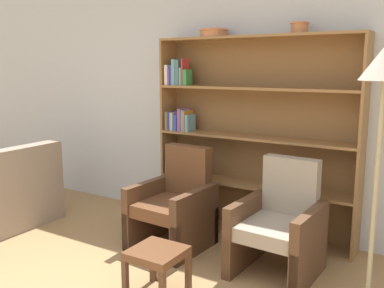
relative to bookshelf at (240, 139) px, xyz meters
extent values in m
cube|color=silver|center=(0.11, 0.16, 0.40)|extent=(12.00, 0.06, 2.75)
cube|color=olive|center=(-0.86, -0.03, 0.02)|extent=(0.02, 0.30, 2.00)
cube|color=olive|center=(1.18, -0.03, 0.02)|extent=(0.02, 0.30, 2.00)
cube|color=olive|center=(0.16, -0.03, 1.01)|extent=(2.02, 0.30, 0.02)
cube|color=olive|center=(0.16, -0.03, -0.97)|extent=(2.02, 0.30, 0.03)
cube|color=brown|center=(0.16, 0.12, 0.02)|extent=(2.02, 0.01, 2.00)
cube|color=black|center=(-0.82, -0.10, -0.87)|extent=(0.03, 0.12, 0.17)
cube|color=white|center=(-0.79, -0.09, -0.81)|extent=(0.02, 0.13, 0.28)
cube|color=#7F6B4C|center=(-0.77, -0.07, -0.83)|extent=(0.02, 0.17, 0.24)
cube|color=gold|center=(-0.74, -0.08, -0.82)|extent=(0.03, 0.16, 0.26)
cube|color=#B2A899|center=(-0.70, -0.08, -0.84)|extent=(0.04, 0.15, 0.23)
cube|color=#7F6B4C|center=(-0.66, -0.10, -0.85)|extent=(0.02, 0.12, 0.20)
cube|color=#669EB2|center=(-0.63, -0.07, -0.82)|extent=(0.02, 0.18, 0.26)
cube|color=#994C99|center=(-0.60, -0.08, -0.87)|extent=(0.03, 0.16, 0.17)
cube|color=#388C47|center=(-0.57, -0.08, -0.87)|extent=(0.02, 0.16, 0.17)
cube|color=olive|center=(0.16, -0.03, -0.45)|extent=(2.02, 0.30, 0.02)
cube|color=#669EB2|center=(-0.81, -0.09, -0.35)|extent=(0.04, 0.14, 0.19)
cube|color=black|center=(-0.77, -0.07, -0.31)|extent=(0.02, 0.18, 0.27)
cube|color=#334CB2|center=(-0.73, -0.08, -0.30)|extent=(0.04, 0.15, 0.28)
cube|color=gold|center=(-0.70, -0.06, -0.34)|extent=(0.02, 0.19, 0.21)
cube|color=#388C47|center=(-0.66, -0.09, -0.31)|extent=(0.04, 0.13, 0.27)
cube|color=red|center=(-0.62, -0.08, -0.33)|extent=(0.02, 0.15, 0.22)
cube|color=#7F6B4C|center=(-0.58, -0.06, -0.34)|extent=(0.04, 0.19, 0.20)
cube|color=#388C47|center=(-0.55, -0.08, -0.34)|extent=(0.02, 0.15, 0.21)
cube|color=#334CB2|center=(-0.52, -0.09, -0.36)|extent=(0.04, 0.13, 0.17)
cube|color=white|center=(-0.48, -0.10, -0.35)|extent=(0.02, 0.12, 0.18)
cube|color=gold|center=(-0.45, -0.07, -0.36)|extent=(0.04, 0.18, 0.17)
cube|color=olive|center=(0.16, -0.03, 0.03)|extent=(2.02, 0.30, 0.02)
cube|color=#7F6B4C|center=(-0.82, -0.09, 0.15)|extent=(0.03, 0.13, 0.20)
cube|color=#334CB2|center=(-0.79, -0.07, 0.14)|extent=(0.02, 0.18, 0.20)
cube|color=#B2A899|center=(-0.75, -0.06, 0.14)|extent=(0.04, 0.20, 0.20)
cube|color=#334CB2|center=(-0.70, -0.07, 0.13)|extent=(0.04, 0.18, 0.18)
cube|color=#994C99|center=(-0.65, -0.07, 0.17)|extent=(0.04, 0.18, 0.24)
cube|color=#669EB2|center=(-0.61, -0.08, 0.16)|extent=(0.02, 0.15, 0.23)
cube|color=orange|center=(-0.59, -0.06, 0.15)|extent=(0.02, 0.19, 0.22)
cube|color=#669EB2|center=(-0.56, -0.07, 0.14)|extent=(0.04, 0.17, 0.18)
cube|color=olive|center=(0.16, -0.03, 0.52)|extent=(2.02, 0.30, 0.02)
cube|color=white|center=(-0.81, -0.07, 0.64)|extent=(0.04, 0.17, 0.21)
cube|color=#994C99|center=(-0.78, -0.07, 0.62)|extent=(0.02, 0.18, 0.18)
cube|color=#334CB2|center=(-0.75, -0.07, 0.64)|extent=(0.02, 0.18, 0.21)
cube|color=#669EB2|center=(-0.72, -0.08, 0.67)|extent=(0.04, 0.15, 0.27)
cube|color=#4C756B|center=(-0.68, -0.09, 0.66)|extent=(0.04, 0.12, 0.26)
cube|color=#669EB2|center=(-0.63, -0.08, 0.62)|extent=(0.02, 0.15, 0.18)
cube|color=red|center=(-0.61, -0.09, 0.67)|extent=(0.02, 0.13, 0.28)
cube|color=#388C47|center=(-0.58, -0.10, 0.61)|extent=(0.04, 0.12, 0.16)
cylinder|color=#C67547|center=(-0.31, -0.03, 1.06)|extent=(0.27, 0.27, 0.08)
torus|color=#C67547|center=(-0.31, -0.03, 1.09)|extent=(0.30, 0.30, 0.02)
cylinder|color=#C67547|center=(0.58, -0.03, 1.07)|extent=(0.15, 0.15, 0.10)
torus|color=#C67547|center=(0.58, -0.03, 1.11)|extent=(0.17, 0.17, 0.02)
cube|color=gray|center=(-2.31, -0.74, -0.68)|extent=(0.87, 0.13, 0.59)
cube|color=tan|center=(-2.09, -1.25, -0.36)|extent=(0.17, 0.36, 0.37)
cube|color=brown|center=(-0.10, -1.04, -0.80)|extent=(0.07, 0.07, 0.36)
cube|color=brown|center=(-0.67, -1.01, -0.80)|extent=(0.07, 0.07, 0.36)
cube|color=brown|center=(-0.07, -0.43, -0.80)|extent=(0.07, 0.07, 0.36)
cube|color=brown|center=(-0.63, -0.40, -0.80)|extent=(0.07, 0.07, 0.36)
cube|color=brown|center=(-0.37, -0.72, -0.58)|extent=(0.52, 0.67, 0.12)
cube|color=brown|center=(-0.35, -0.44, -0.29)|extent=(0.49, 0.15, 0.52)
cube|color=brown|center=(-0.09, -0.74, -0.68)|extent=(0.12, 0.68, 0.60)
cube|color=brown|center=(-0.65, -0.70, -0.68)|extent=(0.12, 0.68, 0.60)
cube|color=brown|center=(0.95, -1.04, -0.80)|extent=(0.07, 0.07, 0.36)
cube|color=brown|center=(0.38, -1.01, -0.80)|extent=(0.07, 0.07, 0.36)
cube|color=brown|center=(0.98, -0.43, -0.80)|extent=(0.07, 0.07, 0.36)
cube|color=brown|center=(0.41, -0.40, -0.80)|extent=(0.07, 0.07, 0.36)
cube|color=tan|center=(0.68, -0.72, -0.58)|extent=(0.51, 0.66, 0.12)
cube|color=tan|center=(0.69, -0.44, -0.29)|extent=(0.49, 0.14, 0.52)
cube|color=brown|center=(0.96, -0.74, -0.68)|extent=(0.11, 0.68, 0.60)
cube|color=brown|center=(0.40, -0.71, -0.68)|extent=(0.11, 0.68, 0.60)
cylinder|color=tan|center=(1.42, -0.83, -0.16)|extent=(0.04, 0.04, 1.60)
cube|color=brown|center=(-0.11, -1.35, -0.82)|extent=(0.04, 0.04, 0.31)
cube|color=brown|center=(0.22, -1.35, -0.82)|extent=(0.04, 0.04, 0.31)
cube|color=brown|center=(-0.11, -1.69, -0.82)|extent=(0.04, 0.04, 0.31)
cube|color=brown|center=(0.05, -1.52, -0.63)|extent=(0.38, 0.38, 0.06)
camera|label=1|loc=(1.83, -3.91, 0.72)|focal=40.00mm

